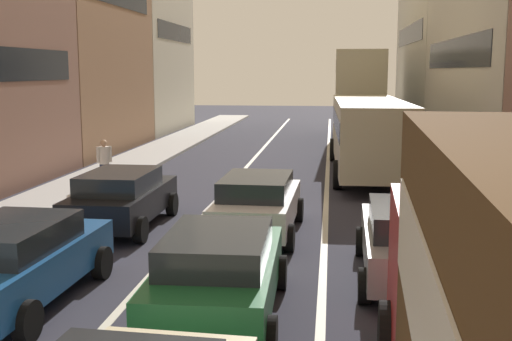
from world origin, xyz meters
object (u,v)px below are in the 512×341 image
sedan_right_lane_behind_truck (412,240)px  sedan_centre_lane_second (219,272)px  bus_far_queue_secondary (360,92)px  hatchback_centre_lane_third (257,203)px  wagon_left_lane_second (16,260)px  pedestrian_near_kerb (104,160)px  sedan_left_lane_third (122,197)px  bus_mid_queue_primary (369,130)px

sedan_right_lane_behind_truck → sedan_centre_lane_second: bearing=126.5°
bus_far_queue_secondary → sedan_centre_lane_second: bearing=174.6°
sedan_centre_lane_second → hatchback_centre_lane_third: size_ratio=1.00×
wagon_left_lane_second → pedestrian_near_kerb: size_ratio=2.62×
sedan_left_lane_third → bus_mid_queue_primary: 11.49m
pedestrian_near_kerb → sedan_left_lane_third: bearing=169.0°
sedan_centre_lane_second → bus_far_queue_secondary: 27.32m
bus_mid_queue_primary → pedestrian_near_kerb: bearing=111.1°
hatchback_centre_lane_third → pedestrian_near_kerb: size_ratio=2.61×
sedan_centre_lane_second → sedan_right_lane_behind_truck: 4.09m
hatchback_centre_lane_third → pedestrian_near_kerb: 8.35m
hatchback_centre_lane_third → sedan_right_lane_behind_truck: size_ratio=1.00×
wagon_left_lane_second → bus_mid_queue_primary: bearing=-23.3°
sedan_right_lane_behind_truck → bus_mid_queue_primary: bearing=2.0°
wagon_left_lane_second → sedan_right_lane_behind_truck: bearing=-71.5°
hatchback_centre_lane_third → bus_far_queue_secondary: 21.97m
sedan_left_lane_third → pedestrian_near_kerb: (-2.48, 5.49, 0.15)m
bus_far_queue_secondary → pedestrian_near_kerb: size_ratio=6.37×
wagon_left_lane_second → sedan_left_lane_third: size_ratio=1.01×
hatchback_centre_lane_third → pedestrian_near_kerb: pedestrian_near_kerb is taller
sedan_right_lane_behind_truck → pedestrian_near_kerb: bearing=48.0°
sedan_right_lane_behind_truck → bus_mid_queue_primary: bus_mid_queue_primary is taller
sedan_left_lane_third → pedestrian_near_kerb: 6.03m
sedan_centre_lane_second → bus_mid_queue_primary: bearing=-13.5°
bus_far_queue_secondary → pedestrian_near_kerb: 18.50m
hatchback_centre_lane_third → sedan_left_lane_third: (-3.54, 0.29, 0.00)m
sedan_right_lane_behind_truck → bus_far_queue_secondary: bus_far_queue_secondary is taller
wagon_left_lane_second → pedestrian_near_kerb: bearing=14.0°
sedan_right_lane_behind_truck → wagon_left_lane_second: bearing=108.5°
sedan_centre_lane_second → bus_mid_queue_primary: (3.20, 14.96, 0.96)m
sedan_left_lane_third → bus_far_queue_secondary: bus_far_queue_secondary is taller
bus_mid_queue_primary → hatchback_centre_lane_third: bearing=160.3°
sedan_centre_lane_second → sedan_left_lane_third: 6.72m
wagon_left_lane_second → sedan_centre_lane_second: bearing=-92.1°
hatchback_centre_lane_third → sedan_left_lane_third: size_ratio=1.01×
sedan_centre_lane_second → sedan_right_lane_behind_truck: bearing=-56.3°
sedan_centre_lane_second → sedan_right_lane_behind_truck: (3.35, 2.36, 0.00)m
wagon_left_lane_second → sedan_right_lane_behind_truck: size_ratio=1.00×
sedan_left_lane_third → bus_far_queue_secondary: (6.90, 21.33, 2.03)m
bus_far_queue_secondary → pedestrian_near_kerb: bearing=151.0°
sedan_left_lane_third → sedan_right_lane_behind_truck: same height
sedan_right_lane_behind_truck → bus_far_queue_secondary: bearing=1.4°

